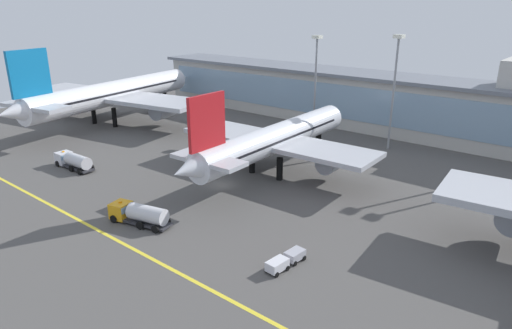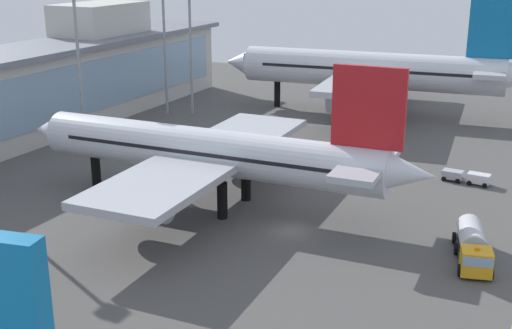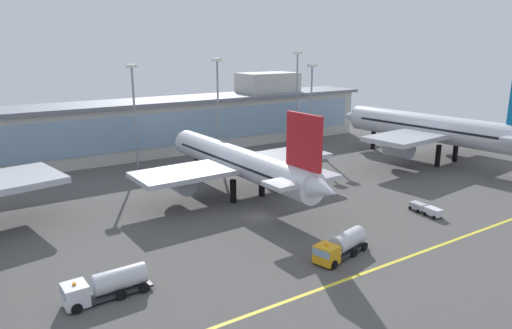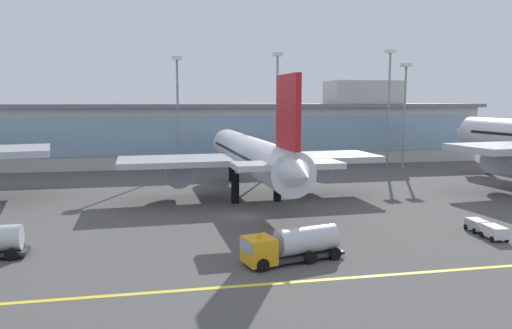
# 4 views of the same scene
# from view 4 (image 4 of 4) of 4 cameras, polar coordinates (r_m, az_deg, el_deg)

# --- Properties ---
(ground_plane) EXTENTS (180.00, 180.00, 0.00)m
(ground_plane) POSITION_cam_4_polar(r_m,az_deg,el_deg) (59.61, -1.19, -6.00)
(ground_plane) COLOR #514F4C
(taxiway_centreline_stripe) EXTENTS (144.00, 0.50, 0.01)m
(taxiway_centreline_stripe) POSITION_cam_4_polar(r_m,az_deg,el_deg) (39.07, 4.72, -13.33)
(taxiway_centreline_stripe) COLOR yellow
(taxiway_centreline_stripe) RESTS_ON ground
(terminal_building) EXTENTS (126.47, 14.00, 18.27)m
(terminal_building) POSITION_cam_4_polar(r_m,az_deg,el_deg) (107.91, -5.04, 3.76)
(terminal_building) COLOR beige
(terminal_building) RESTS_ON ground
(airliner_near_right) EXTENTS (37.05, 47.93, 16.55)m
(airliner_near_right) POSITION_cam_4_polar(r_m,az_deg,el_deg) (69.67, -0.48, 1.00)
(airliner_near_right) COLOR black
(airliner_near_right) RESTS_ON ground
(baggage_tug_near) EXTENTS (2.12, 5.70, 1.40)m
(baggage_tug_near) POSITION_cam_4_polar(r_m,az_deg,el_deg) (56.31, 24.99, -6.68)
(baggage_tug_near) COLOR black
(baggage_tug_near) RESTS_ON ground
(service_truck_far) EXTENTS (9.36, 4.76, 2.90)m
(service_truck_far) POSITION_cam_4_polar(r_m,az_deg,el_deg) (43.09, 3.94, -9.21)
(service_truck_far) COLOR black
(service_truck_far) RESTS_ON ground
(apron_light_mast_west) EXTENTS (1.80, 1.80, 24.16)m
(apron_light_mast_west) POSITION_cam_4_polar(r_m,az_deg,el_deg) (107.32, 15.10, 8.18)
(apron_light_mast_west) COLOR gray
(apron_light_mast_west) RESTS_ON ground
(apron_light_mast_centre) EXTENTS (1.80, 1.80, 21.99)m
(apron_light_mast_centre) POSITION_cam_4_polar(r_m,az_deg,el_deg) (94.97, -9.03, 7.75)
(apron_light_mast_centre) COLOR gray
(apron_light_mast_centre) RESTS_ON ground
(apron_light_mast_east) EXTENTS (1.80, 1.80, 21.14)m
(apron_light_mast_east) POSITION_cam_4_polar(r_m,az_deg,el_deg) (104.22, 16.80, 7.23)
(apron_light_mast_east) COLOR gray
(apron_light_mast_east) RESTS_ON ground
(apron_light_mast_far_east) EXTENTS (1.80, 1.80, 22.94)m
(apron_light_mast_far_east) POSITION_cam_4_polar(r_m,az_deg,el_deg) (96.53, 2.48, 8.14)
(apron_light_mast_far_east) COLOR gray
(apron_light_mast_far_east) RESTS_ON ground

